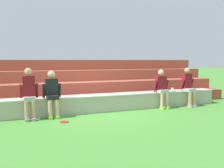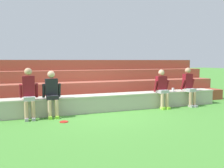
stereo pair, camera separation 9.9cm
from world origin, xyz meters
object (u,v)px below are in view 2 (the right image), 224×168
(person_far_left, at_px, (29,92))
(person_center, at_px, (162,87))
(person_left_of_center, at_px, (52,92))
(person_right_of_center, at_px, (189,86))
(plastic_cup_right_end, at_px, (173,89))
(frisbee, at_px, (64,122))

(person_far_left, relative_size, person_center, 1.08)
(person_center, bearing_deg, person_left_of_center, 179.73)
(person_far_left, height_order, person_right_of_center, person_far_left)
(person_left_of_center, height_order, person_right_of_center, person_right_of_center)
(plastic_cup_right_end, bearing_deg, frisbee, -166.76)
(person_far_left, distance_m, plastic_cup_right_end, 5.16)
(person_left_of_center, relative_size, person_right_of_center, 0.97)
(plastic_cup_right_end, bearing_deg, person_right_of_center, -26.98)
(person_far_left, bearing_deg, person_right_of_center, 0.13)
(person_far_left, bearing_deg, person_center, 0.01)
(person_far_left, bearing_deg, frisbee, -40.09)
(person_right_of_center, bearing_deg, person_left_of_center, 179.93)
(person_far_left, height_order, frisbee, person_far_left)
(frisbee, bearing_deg, person_right_of_center, 8.80)
(person_right_of_center, height_order, plastic_cup_right_end, person_right_of_center)
(person_right_of_center, distance_m, frisbee, 4.92)
(person_far_left, xyz_separation_m, frisbee, (0.87, -0.73, -0.79))
(person_center, height_order, frisbee, person_center)
(person_left_of_center, relative_size, frisbee, 5.86)
(person_far_left, height_order, person_left_of_center, person_far_left)
(frisbee, bearing_deg, person_left_of_center, 105.85)
(person_left_of_center, bearing_deg, person_center, -0.27)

